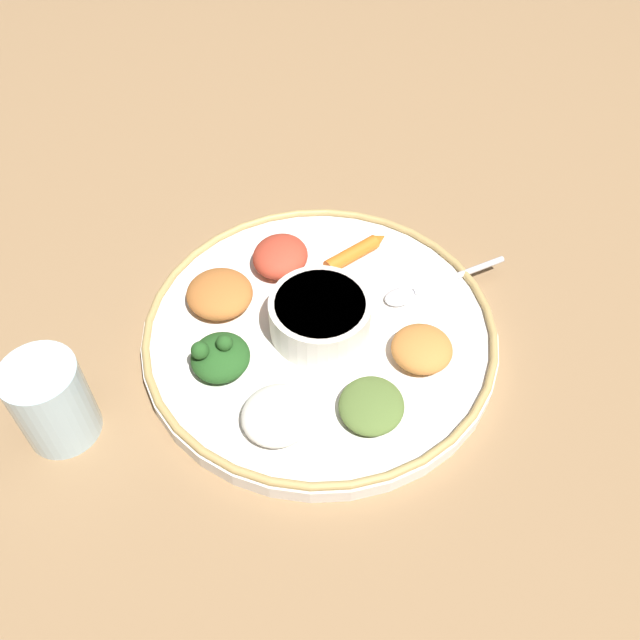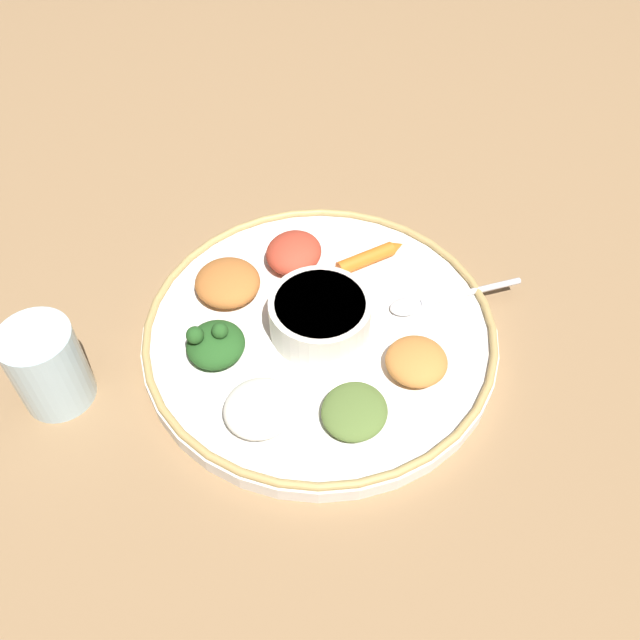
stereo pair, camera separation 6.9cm
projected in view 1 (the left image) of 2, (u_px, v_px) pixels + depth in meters
The scene contains 13 objects.
ground_plane at pixel (320, 340), 0.71m from camera, with size 2.40×2.40×0.00m, color olive.
platter at pixel (320, 335), 0.71m from camera, with size 0.36×0.36×0.02m, color white.
platter_rim at pixel (320, 328), 0.70m from camera, with size 0.36×0.36×0.01m, color tan.
center_bowl at pixel (320, 315), 0.68m from camera, with size 0.10×0.10×0.04m.
spoon at pixel (426, 287), 0.73m from camera, with size 0.12×0.11×0.01m.
greens_pile at pixel (220, 356), 0.66m from camera, with size 0.06×0.06×0.04m.
carrot_near_spoon at pixel (356, 252), 0.76m from camera, with size 0.06×0.07×0.02m.
mound_collards at pixel (371, 406), 0.63m from camera, with size 0.06×0.06×0.02m, color #567033.
mound_berbere_red at pixel (280, 256), 0.74m from camera, with size 0.06×0.06×0.03m, color #B73D28.
mound_squash at pixel (422, 349), 0.67m from camera, with size 0.06×0.06×0.03m, color #C67A38.
mound_rice_white at pixel (278, 415), 0.62m from camera, with size 0.07×0.07×0.02m, color silver.
mound_chickpea at pixel (220, 294), 0.71m from camera, with size 0.07×0.07×0.03m, color #B2662D.
drinking_glass at pixel (54, 405), 0.62m from camera, with size 0.07×0.07×0.09m.
Camera 1 is at (0.11, -0.43, 0.56)m, focal length 38.59 mm.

